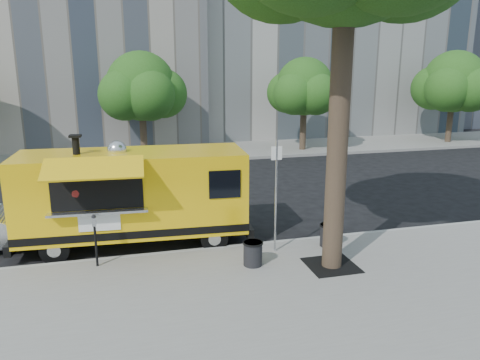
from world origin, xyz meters
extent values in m
plane|color=black|center=(0.00, 0.00, 0.00)|extent=(120.00, 120.00, 0.00)
cube|color=gray|center=(0.00, -4.00, 0.07)|extent=(60.00, 6.00, 0.15)
cube|color=#999993|center=(0.00, -0.93, 0.07)|extent=(60.00, 0.14, 0.16)
cube|color=gray|center=(0.00, 13.50, 0.07)|extent=(60.00, 5.00, 0.15)
cylinder|color=#33261C|center=(2.60, -2.80, 3.40)|extent=(0.48, 0.48, 6.50)
cube|color=black|center=(2.60, -2.80, 0.15)|extent=(1.20, 1.20, 0.02)
cylinder|color=#33261C|center=(-1.00, 12.70, 1.45)|extent=(0.36, 0.36, 2.60)
sphere|color=#214913|center=(-1.00, 12.70, 3.85)|extent=(3.60, 3.60, 3.60)
cylinder|color=#33261C|center=(8.00, 12.40, 1.45)|extent=(0.36, 0.36, 2.60)
sphere|color=#214913|center=(8.00, 12.40, 3.74)|extent=(3.24, 3.24, 3.24)
cylinder|color=#33261C|center=(18.00, 12.60, 1.45)|extent=(0.36, 0.36, 2.60)
sphere|color=#214913|center=(18.00, 12.60, 3.91)|extent=(3.78, 3.78, 3.78)
cylinder|color=silver|center=(1.55, -1.55, 1.65)|extent=(0.06, 0.06, 3.00)
cube|color=white|center=(1.55, -1.55, 2.80)|extent=(0.28, 0.02, 0.35)
cylinder|color=black|center=(-3.00, -1.35, 0.68)|extent=(0.06, 0.06, 1.05)
cube|color=silver|center=(-3.00, -1.35, 1.30)|extent=(0.10, 0.08, 0.22)
sphere|color=black|center=(-3.00, -1.35, 1.43)|extent=(0.11, 0.11, 0.11)
cube|color=yellow|center=(-2.00, 0.20, 1.57)|extent=(6.20, 2.42, 2.20)
cube|color=black|center=(-2.00, 0.20, 0.67)|extent=(6.22, 2.44, 0.21)
cube|color=black|center=(1.12, 0.02, 0.42)|extent=(0.29, 1.97, 0.28)
cube|color=black|center=(-5.12, 0.38, 0.42)|extent=(0.29, 1.97, 0.28)
cube|color=black|center=(1.06, 0.02, 1.92)|extent=(0.15, 1.65, 0.89)
cylinder|color=black|center=(0.05, -0.78, 0.37)|extent=(0.76, 0.31, 0.75)
cylinder|color=black|center=(0.16, 0.94, 0.37)|extent=(0.76, 0.31, 0.75)
cylinder|color=black|center=(-4.06, -0.54, 0.37)|extent=(0.76, 0.31, 0.75)
cylinder|color=black|center=(-3.96, 1.18, 0.37)|extent=(0.76, 0.31, 0.75)
cube|color=black|center=(-2.90, -0.72, 1.92)|extent=(2.26, 0.31, 0.98)
cube|color=silver|center=(-2.91, -0.88, 1.39)|extent=(2.47, 0.49, 0.06)
cube|color=yellow|center=(-2.93, -1.21, 2.59)|extent=(2.40, 1.02, 0.40)
cube|color=white|center=(-2.90, -0.80, 1.10)|extent=(1.03, 0.10, 0.47)
cylinder|color=black|center=(-3.40, 0.28, 2.91)|extent=(0.19, 0.19, 0.52)
sphere|color=silver|center=(-2.36, 0.41, 2.72)|extent=(0.52, 0.52, 0.52)
sphere|color=maroon|center=(-3.40, -0.40, 1.87)|extent=(0.79, 0.79, 0.79)
cylinder|color=#FF590C|center=(-3.41, -0.63, 1.74)|extent=(0.32, 0.13, 0.32)
cylinder|color=black|center=(3.08, -1.59, 0.46)|extent=(0.47, 0.47, 0.61)
cylinder|color=black|center=(3.08, -1.59, 0.74)|extent=(0.51, 0.51, 0.04)
cylinder|color=black|center=(0.73, -2.27, 0.45)|extent=(0.47, 0.47, 0.61)
cylinder|color=black|center=(0.73, -2.27, 0.74)|extent=(0.51, 0.51, 0.04)
camera|label=1|loc=(-2.30, -12.57, 5.02)|focal=35.00mm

